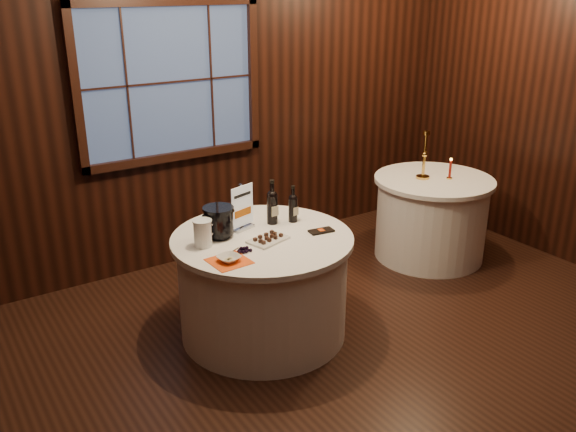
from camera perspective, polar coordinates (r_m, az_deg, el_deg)
ground at (r=3.94m, az=5.61°, el=-17.14°), size 6.00×6.00×0.00m
back_wall at (r=5.33m, az=-10.97°, el=11.12°), size 6.00×0.10×3.00m
main_table at (r=4.42m, az=-2.35°, el=-6.48°), size 1.28×1.28×0.77m
side_table at (r=5.80m, az=13.23°, el=-0.12°), size 1.08×1.08×0.77m
sign_stand at (r=4.35m, az=-4.36°, el=0.19°), size 0.20×0.15×0.34m
port_bottle_left at (r=4.43m, az=-1.49°, el=1.06°), size 0.08×0.08×0.33m
port_bottle_right at (r=4.47m, az=0.47°, el=0.93°), size 0.07×0.07×0.28m
ice_bucket at (r=4.23m, az=-6.50°, el=-0.50°), size 0.22×0.22×0.22m
chocolate_plate at (r=4.18m, az=-1.88°, el=-2.15°), size 0.31×0.25×0.04m
chocolate_box at (r=4.33m, az=3.13°, el=-1.41°), size 0.19×0.11×0.01m
grape_bunch at (r=4.02m, az=-4.18°, el=-3.09°), size 0.16×0.09×0.04m
glass_pitcher at (r=4.11m, az=-7.97°, el=-1.58°), size 0.17×0.13×0.19m
orange_napkin at (r=3.90m, az=-5.53°, el=-4.24°), size 0.25×0.25×0.00m
cracker_bowl at (r=3.89m, az=-5.54°, el=-3.97°), size 0.17×0.17×0.03m
brass_candlestick at (r=5.60m, az=12.61°, el=5.00°), size 0.12×0.12×0.43m
red_candle at (r=5.67m, az=14.92°, el=4.13°), size 0.05×0.05×0.19m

